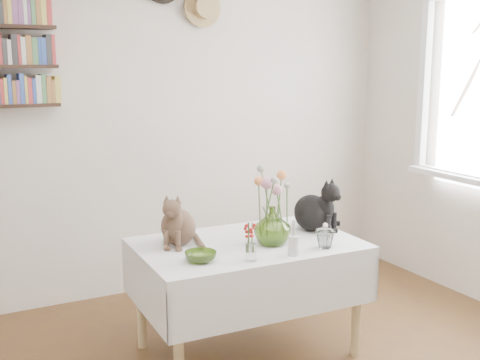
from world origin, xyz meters
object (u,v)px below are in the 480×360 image
black_cat (312,203)px  flower_vase (272,226)px  dining_table (247,270)px  tabby_cat (178,217)px

black_cat → flower_vase: black_cat is taller
dining_table → flower_vase: 0.31m
dining_table → tabby_cat: 0.50m
tabby_cat → flower_vase: (0.46, -0.25, -0.05)m
dining_table → black_cat: black_cat is taller
dining_table → black_cat: 0.58m
dining_table → black_cat: (0.47, 0.05, 0.33)m
dining_table → flower_vase: size_ratio=5.82×
black_cat → flower_vase: bearing=176.1°
black_cat → flower_vase: (-0.36, -0.14, -0.06)m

